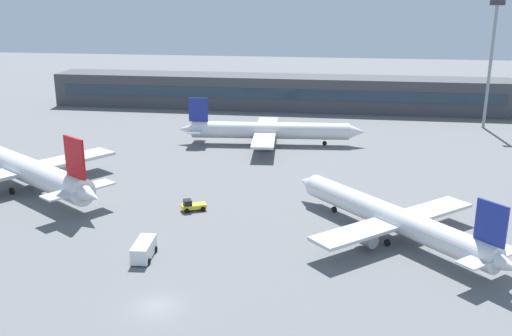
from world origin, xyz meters
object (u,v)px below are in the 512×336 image
(airplane_near, at_px, (389,217))
(airplane_far, at_px, (271,131))
(service_van_white, at_px, (144,249))
(airplane_mid, at_px, (19,167))
(baggage_tug_yellow, at_px, (192,205))
(floodlight_tower_west, at_px, (491,57))

(airplane_near, xyz_separation_m, airplane_far, (-21.25, 45.59, 0.16))
(airplane_near, distance_m, service_van_white, 31.67)
(airplane_mid, xyz_separation_m, airplane_far, (37.41, 33.79, -0.49))
(airplane_mid, xyz_separation_m, service_van_white, (28.98, -22.70, -2.36))
(airplane_near, height_order, baggage_tug_yellow, airplane_near)
(airplane_mid, relative_size, floodlight_tower_west, 1.37)
(airplane_near, distance_m, floodlight_tower_west, 75.15)
(airplane_near, relative_size, baggage_tug_yellow, 7.56)
(airplane_far, xyz_separation_m, baggage_tug_yellow, (-6.68, -40.18, -2.19))
(airplane_far, relative_size, baggage_tug_yellow, 10.18)
(airplane_far, xyz_separation_m, service_van_white, (-8.43, -56.49, -1.87))
(floodlight_tower_west, bearing_deg, airplane_far, -154.10)
(airplane_near, height_order, service_van_white, airplane_near)
(airplane_mid, bearing_deg, service_van_white, -38.08)
(airplane_mid, bearing_deg, baggage_tug_yellow, -11.76)
(airplane_near, height_order, airplane_far, airplane_far)
(airplane_near, xyz_separation_m, floodlight_tower_west, (26.69, 68.86, 13.88))
(airplane_mid, bearing_deg, floodlight_tower_west, 33.77)
(airplane_near, bearing_deg, baggage_tug_yellow, 169.05)
(airplane_mid, bearing_deg, airplane_near, -11.38)
(baggage_tug_yellow, xyz_separation_m, floodlight_tower_west, (54.62, 63.46, 15.90))
(airplane_mid, bearing_deg, airplane_far, 42.09)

